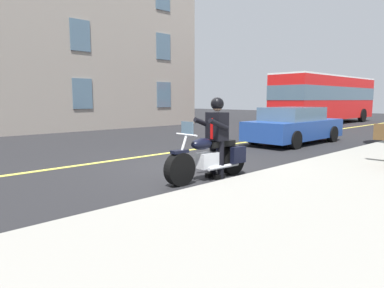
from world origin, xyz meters
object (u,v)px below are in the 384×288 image
(car_dark, at_px, (294,126))
(rider_main, at_px, (217,130))
(motorcycle_main, at_px, (210,158))
(bus_near, at_px, (326,97))

(car_dark, bearing_deg, rider_main, 16.16)
(motorcycle_main, relative_size, bus_near, 0.20)
(motorcycle_main, xyz_separation_m, car_dark, (-6.74, -1.90, 0.24))
(motorcycle_main, height_order, car_dark, car_dark)
(rider_main, xyz_separation_m, car_dark, (-6.55, -1.90, -0.35))
(motorcycle_main, distance_m, bus_near, 19.57)
(motorcycle_main, distance_m, car_dark, 7.00)
(bus_near, bearing_deg, rider_main, 18.53)
(bus_near, height_order, car_dark, bus_near)
(bus_near, bearing_deg, motorcycle_main, 18.35)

